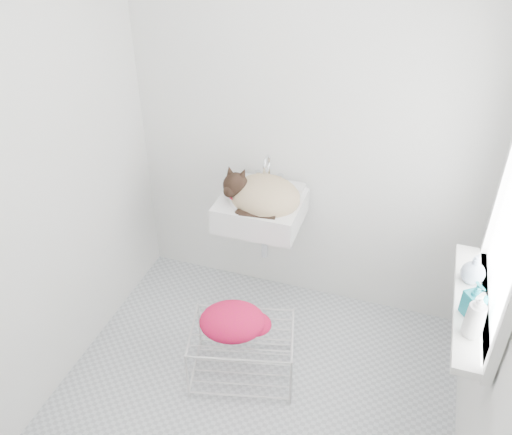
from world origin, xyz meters
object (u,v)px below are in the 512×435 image
(wire_rack, at_px, (242,355))
(bottle_b, at_px, (470,314))
(sink, at_px, (261,199))
(bottle_c, at_px, (470,281))
(bottle_a, at_px, (470,334))
(cat, at_px, (262,195))

(wire_rack, relative_size, bottle_b, 3.20)
(sink, height_order, bottle_c, sink)
(sink, xyz_separation_m, wire_rack, (0.08, -0.59, -0.70))
(sink, relative_size, bottle_c, 3.34)
(bottle_a, bearing_deg, wire_rack, 171.28)
(cat, relative_size, bottle_c, 3.19)
(sink, distance_m, wire_rack, 0.92)
(sink, distance_m, cat, 0.05)
(cat, distance_m, bottle_b, 1.34)
(cat, xyz_separation_m, bottle_a, (1.19, -0.75, -0.04))
(sink, distance_m, bottle_b, 1.36)
(cat, distance_m, bottle_a, 1.40)
(bottle_b, xyz_separation_m, bottle_c, (0.00, 0.24, 0.00))
(bottle_a, distance_m, bottle_c, 0.37)
(sink, height_order, wire_rack, sink)
(bottle_a, distance_m, bottle_b, 0.13)
(wire_rack, distance_m, bottle_a, 1.33)
(bottle_a, bearing_deg, bottle_b, 90.00)
(bottle_b, bearing_deg, wire_rack, 177.98)
(sink, relative_size, cat, 1.05)
(sink, xyz_separation_m, bottle_a, (1.20, -0.77, 0.00))
(cat, xyz_separation_m, wire_rack, (0.07, -0.58, -0.74))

